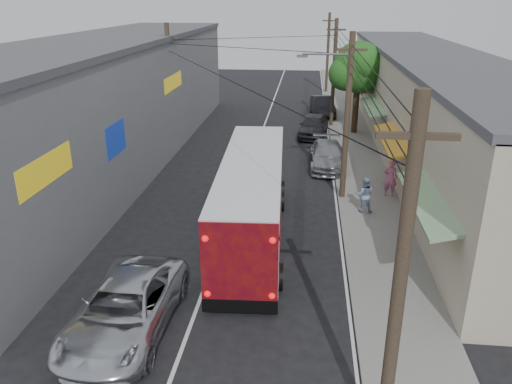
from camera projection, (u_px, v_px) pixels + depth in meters
ground at (174, 371)px, 13.43m from camera, size 120.00×120.00×0.00m
sidewalk at (356, 157)px, 31.31m from camera, size 3.00×80.00×0.12m
building_right at (429, 103)px, 31.61m from camera, size 7.09×40.00×6.25m
building_left at (108, 101)px, 29.59m from camera, size 7.20×36.00×7.25m
utility_poles at (305, 90)px, 30.46m from camera, size 11.80×45.28×8.00m
street_tree at (359, 69)px, 35.17m from camera, size 4.40×4.00×6.60m
coach_bus at (252, 198)px, 20.47m from camera, size 3.07×11.65×3.33m
jeepney at (125, 309)px, 14.76m from camera, size 2.79×5.76×1.58m
parked_suv at (327, 155)px, 29.33m from camera, size 2.04×4.95×1.43m
parked_car_mid at (313, 126)px, 35.86m from camera, size 2.37×4.81×1.58m
parked_car_far at (323, 106)px, 42.13m from camera, size 2.19×5.00×1.60m
pedestrian_near at (390, 178)px, 24.65m from camera, size 0.78×0.60×1.90m
pedestrian_far at (365, 195)px, 22.83m from camera, size 0.88×0.72×1.68m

